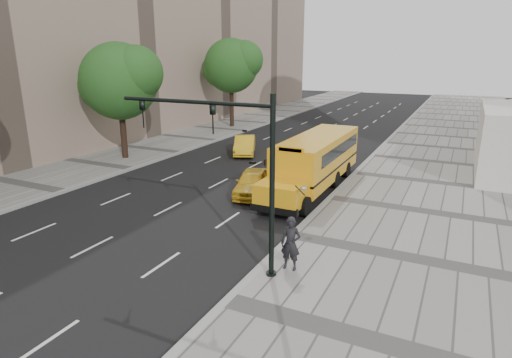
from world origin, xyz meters
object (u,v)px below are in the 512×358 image
at_px(school_bus, 316,158).
at_px(pedestrian, 291,244).
at_px(taxi_near, 253,182).
at_px(taxi_far, 245,145).
at_px(traffic_signal, 234,161).
at_px(tree_c, 232,65).
at_px(tree_b, 120,81).

height_order(school_bus, pedestrian, school_bus).
distance_m(taxi_near, pedestrian, 9.11).
relative_size(taxi_far, traffic_signal, 0.68).
bearing_deg(taxi_far, tree_c, 98.80).
bearing_deg(taxi_far, school_bus, -61.45).
bearing_deg(pedestrian, taxi_far, 118.70).
distance_m(tree_b, school_bus, 15.43).
xyz_separation_m(taxi_far, pedestrian, (10.33, -16.28, 0.42)).
height_order(taxi_far, traffic_signal, traffic_signal).
bearing_deg(tree_b, taxi_far, 37.91).
bearing_deg(taxi_far, taxi_near, -84.37).
bearing_deg(school_bus, tree_c, 131.67).
distance_m(school_bus, traffic_signal, 11.35).
xyz_separation_m(taxi_far, traffic_signal, (8.49, -16.97, 3.38)).
relative_size(tree_b, school_bus, 0.73).
height_order(tree_c, school_bus, tree_c).
distance_m(tree_b, tree_c, 16.40).
distance_m(tree_c, traffic_signal, 31.98).
distance_m(taxi_far, traffic_signal, 19.27).
relative_size(school_bus, taxi_far, 2.66).
bearing_deg(taxi_near, taxi_far, 104.65).
relative_size(tree_c, taxi_far, 2.13).
bearing_deg(taxi_near, tree_c, 106.43).
relative_size(tree_b, pedestrian, 4.31).
distance_m(tree_c, pedestrian, 32.69).
bearing_deg(traffic_signal, taxi_near, 112.57).
distance_m(taxi_near, traffic_signal, 9.43).
height_order(school_bus, taxi_far, school_bus).
bearing_deg(taxi_near, school_bus, 32.27).
distance_m(tree_c, taxi_far, 14.20).
relative_size(tree_c, pedestrian, 4.72).
xyz_separation_m(school_bus, taxi_near, (-2.69, -2.95, -1.05)).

